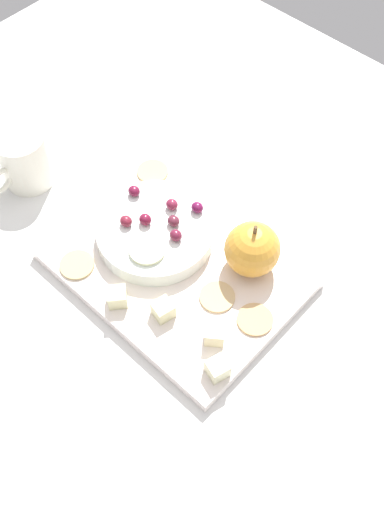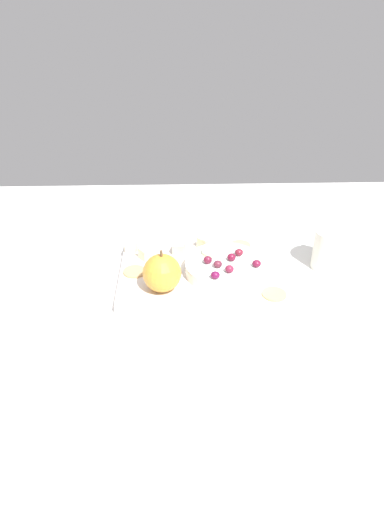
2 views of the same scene
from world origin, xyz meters
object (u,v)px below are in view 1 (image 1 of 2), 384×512
object	(u,v)px
apple_whole	(252,249)
cheese_cube_3	(217,368)
platter	(176,268)
apple_slice_0	(147,250)
cheese_cube_0	(215,334)
grape_0	(176,219)
cheese_cube_2	(117,297)
grape_6	(126,221)
cheese_cube_1	(163,310)
cracker_0	(153,172)
cracker_3	(255,320)
grape_4	(172,204)
cracker_2	(217,297)
grape_3	(176,235)
grape_1	(197,207)
grape_5	(136,190)
cracker_1	(77,265)
cup	(24,159)
grape_2	(145,219)
serving_dish	(155,231)

from	to	relation	value
apple_whole	cheese_cube_3	bearing A→B (deg)	-64.38
platter	apple_slice_0	size ratio (longest dim) A/B	6.75
cheese_cube_0	grape_0	size ratio (longest dim) A/B	1.38
platter	cheese_cube_2	size ratio (longest dim) A/B	13.46
platter	grape_6	xyz separation A→B (cm)	(-8.28, -1.03, 4.26)
grape_0	grape_6	size ratio (longest dim) A/B	1.00
apple_whole	cheese_cube_1	world-z (taller)	apple_whole
cracker_0	grape_6	xyz separation A→B (cm)	(5.72, -10.60, 3.13)
grape_0	grape_6	bearing A→B (deg)	-134.06
cracker_3	grape_4	size ratio (longest dim) A/B	2.67
cracker_2	grape_3	xyz separation A→B (cm)	(-9.22, 1.87, 3.20)
cheese_cube_1	grape_1	world-z (taller)	grape_1
cracker_3	grape_5	size ratio (longest dim) A/B	2.67
cheese_cube_2	grape_4	xyz separation A→B (cm)	(-4.13, 14.57, 2.14)
cracker_2	grape_3	distance (cm)	9.93
platter	cheese_cube_2	bearing A→B (deg)	-99.42
cheese_cube_3	platter	bearing A→B (deg)	151.70
platter	grape_0	distance (cm)	6.75
platter	cracker_2	distance (cm)	7.68
apple_slice_0	apple_whole	bearing A→B (deg)	40.96
grape_1	grape_6	bearing A→B (deg)	-123.39
cracker_1	cracker_3	size ratio (longest dim) A/B	1.00
apple_whole	apple_slice_0	bearing A→B (deg)	-139.04
cup	grape_2	bearing A→B (deg)	10.58
serving_dish	grape_0	xyz separation A→B (cm)	(1.71, 2.40, 2.04)
cracker_0	cheese_cube_3	bearing A→B (deg)	-31.37
cracker_3	grape_0	distance (cm)	17.46
cheese_cube_0	cracker_1	bearing A→B (deg)	-167.48
cheese_cube_2	grape_2	distance (cm)	11.56
cracker_3	grape_3	xyz separation A→B (cm)	(-14.98, 1.05, 3.20)
cheese_cube_2	cracker_3	size ratio (longest dim) A/B	0.52
cracker_3	grape_0	world-z (taller)	grape_0
apple_whole	cheese_cube_0	xyz separation A→B (cm)	(3.78, -11.56, -2.52)
cheese_cube_1	cheese_cube_2	distance (cm)	6.27
cracker_2	grape_3	world-z (taller)	grape_3
cheese_cube_3	grape_5	size ratio (longest dim) A/B	1.38
cheese_cube_1	cup	bearing A→B (deg)	173.88
apple_whole	cracker_0	world-z (taller)	apple_whole
cracker_1	grape_5	distance (cm)	13.46
cheese_cube_0	cracker_2	xyz separation A→B (cm)	(-3.63, 4.63, -1.02)
serving_dish	grape_2	xyz separation A→B (cm)	(-1.26, -0.53, 2.10)
apple_whole	cheese_cube_2	bearing A→B (deg)	-119.03
serving_dish	cheese_cube_2	bearing A→B (deg)	-70.93
cracker_0	grape_3	distance (cm)	14.93
grape_5	cheese_cube_0	bearing A→B (deg)	-20.37
grape_5	grape_6	world-z (taller)	same
cheese_cube_2	grape_5	bearing A→B (deg)	126.90
platter	cracker_2	size ratio (longest dim) A/B	6.97
cracker_0	apple_slice_0	size ratio (longest dim) A/B	0.97
serving_dish	grape_1	bearing A→B (deg)	67.02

